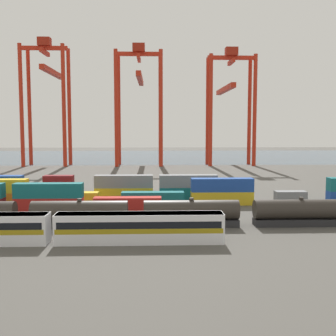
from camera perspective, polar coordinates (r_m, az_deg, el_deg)
name	(u,v)px	position (r m, az deg, el deg)	size (l,w,h in m)	color
ground_plane	(113,182)	(116.78, -7.50, -1.94)	(420.00, 420.00, 0.00)	#4C4944
harbour_water	(133,156)	(224.29, -4.84, 1.61)	(400.00, 110.00, 0.01)	#384C60
passenger_train	(52,227)	(56.67, -15.55, -7.78)	(44.60, 3.14, 3.90)	silver
freight_tank_row	(80,214)	(64.64, -11.94, -6.12)	(81.82, 2.95, 4.41)	#232326
shipping_container_3	(49,205)	(77.73, -15.92, -4.85)	(12.10, 2.44, 2.60)	#AD211C
shipping_container_4	(49,190)	(77.32, -15.97, -2.96)	(12.10, 2.44, 2.60)	#146066
shipping_container_5	(128,204)	(75.59, -5.53, -4.96)	(12.10, 2.44, 2.60)	#AD211C
shipping_container_8	(12,199)	(85.98, -20.51, -4.01)	(6.04, 2.44, 2.60)	orange
shipping_container_9	(11,186)	(85.61, -20.57, -2.30)	(6.04, 2.44, 2.60)	gold
shipping_container_10	(83,199)	(82.68, -11.55, -4.14)	(6.04, 2.44, 2.60)	gold
shipping_container_11	(153,198)	(81.53, -2.10, -4.17)	(12.10, 2.44, 2.60)	#146066
shipping_container_12	(222,198)	(82.61, 7.37, -4.09)	(12.10, 2.44, 2.60)	gold
shipping_container_13	(222,185)	(82.22, 7.39, -2.30)	(12.10, 2.44, 2.60)	#1C4299
shipping_container_14	(290,198)	(85.84, 16.35, -3.90)	(6.04, 2.44, 2.60)	slate
shipping_container_21	(59,194)	(89.81, -14.64, -3.45)	(6.04, 2.44, 2.60)	maroon
shipping_container_22	(59,182)	(89.45, -14.68, -1.81)	(6.04, 2.44, 2.60)	maroon
shipping_container_23	(124,194)	(87.84, -6.03, -3.50)	(12.10, 2.44, 2.60)	gold
shipping_container_24	(124,181)	(87.47, -6.04, -1.82)	(12.10, 2.44, 2.60)	slate
shipping_container_25	(188,193)	(87.91, 2.78, -3.47)	(12.10, 2.44, 2.60)	#146066
shipping_container_26	(188,181)	(87.55, 2.78, -1.79)	(12.10, 2.44, 2.60)	slate
gantry_crane_west	(47,89)	(177.38, -16.15, 10.34)	(17.80, 36.09, 50.23)	red
gantry_crane_central	(139,92)	(172.73, -3.94, 10.33)	(18.82, 39.95, 48.19)	red
gantry_crane_east	(229,96)	(175.27, 8.38, 9.69)	(19.02, 38.43, 46.92)	red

